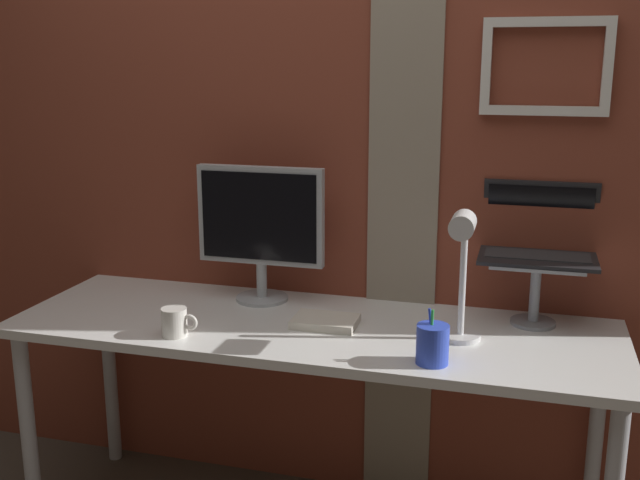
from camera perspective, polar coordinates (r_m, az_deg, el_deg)
name	(u,v)px	position (r m, az deg, el deg)	size (l,w,h in m)	color
brick_wall_back	(348,151)	(2.60, 2.16, 6.80)	(3.16, 0.15, 2.50)	brown
desk	(311,347)	(2.40, -0.66, -8.16)	(1.91, 0.62, 0.74)	white
monitor	(260,222)	(2.54, -4.57, 1.35)	(0.44, 0.18, 0.47)	#ADB2B7
laptop_stand	(536,281)	(2.42, 16.13, -3.06)	(0.28, 0.22, 0.21)	gray
laptop	(539,236)	(2.45, 16.33, 0.33)	(0.36, 0.27, 0.23)	black
desk_lamp	(462,262)	(2.16, 10.78, -1.68)	(0.12, 0.20, 0.40)	white
pen_cup	(433,344)	(2.08, 8.58, -7.87)	(0.09, 0.09, 0.15)	blue
coffee_mug	(175,322)	(2.30, -10.99, -6.17)	(0.11, 0.08, 0.09)	silver
paper_clutter_stack	(325,322)	(2.36, 0.40, -6.24)	(0.20, 0.14, 0.03)	silver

